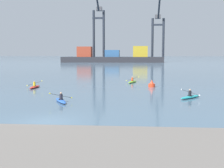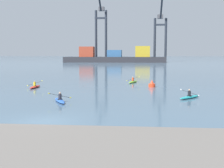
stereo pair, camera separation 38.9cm
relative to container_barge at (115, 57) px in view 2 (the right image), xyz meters
name	(u,v)px [view 2 (the right image)]	position (x,y,z in m)	size (l,w,h in m)	color
ground_plane	(44,122)	(5.38, -126.16, -2.53)	(800.00, 800.00, 0.00)	#425B70
container_barge	(115,57)	(0.00, 0.00, 0.00)	(49.04, 8.03, 7.79)	#28282D
gantry_crane_west	(101,26)	(-7.57, 6.99, 15.30)	(6.27, 18.98, 36.90)	#232833
gantry_crane_west_mid	(160,30)	(22.41, 9.35, 13.38)	(6.71, 17.51, 34.89)	#232833
channel_buoy	(152,84)	(13.46, -104.85, -2.17)	(0.90, 0.90, 1.00)	red
kayak_teal	(190,97)	(16.84, -114.69, -2.36)	(2.72, 2.93, 0.95)	teal
kayak_red	(35,87)	(-1.97, -107.12, -2.36)	(2.20, 3.41, 1.02)	red
kayak_blue	(60,100)	(4.29, -118.05, -2.36)	(2.06, 3.31, 0.95)	#2856B2
kayak_lime	(133,82)	(10.80, -99.01, -2.36)	(2.10, 3.41, 1.02)	#7ABC2D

